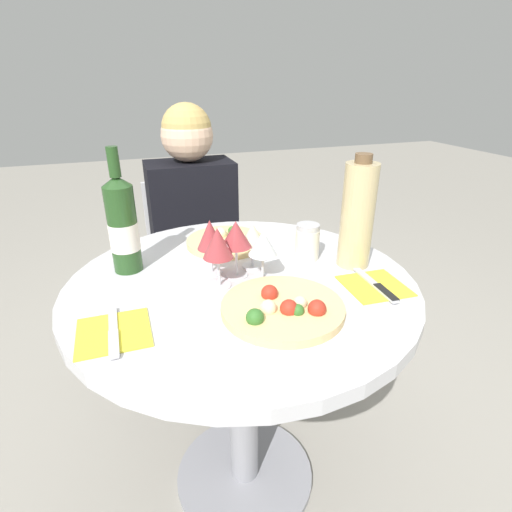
# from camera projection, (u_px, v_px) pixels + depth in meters

# --- Properties ---
(ground_plane) EXTENTS (12.00, 12.00, 0.00)m
(ground_plane) POSITION_uv_depth(u_px,v_px,m) (245.00, 476.00, 1.38)
(ground_plane) COLOR gray
(ground_plane) RESTS_ON ground
(dining_table) EXTENTS (0.92, 0.92, 0.77)m
(dining_table) POSITION_uv_depth(u_px,v_px,m) (242.00, 330.00, 1.13)
(dining_table) COLOR gray
(dining_table) RESTS_ON ground_plane
(chair_behind_diner) EXTENTS (0.38, 0.38, 0.83)m
(chair_behind_diner) POSITION_uv_depth(u_px,v_px,m) (194.00, 274.00, 1.89)
(chair_behind_diner) COLOR silver
(chair_behind_diner) RESTS_ON ground_plane
(seated_diner) EXTENTS (0.35, 0.44, 1.17)m
(seated_diner) POSITION_uv_depth(u_px,v_px,m) (198.00, 258.00, 1.72)
(seated_diner) COLOR black
(seated_diner) RESTS_ON ground_plane
(pizza_large) EXTENTS (0.28, 0.28, 0.05)m
(pizza_large) POSITION_uv_depth(u_px,v_px,m) (283.00, 308.00, 0.91)
(pizza_large) COLOR #E5C17F
(pizza_large) RESTS_ON dining_table
(pizza_small_far) EXTENTS (0.25, 0.25, 0.05)m
(pizza_small_far) POSITION_uv_depth(u_px,v_px,m) (226.00, 241.00, 1.27)
(pizza_small_far) COLOR #E5C17F
(pizza_small_far) RESTS_ON dining_table
(wine_bottle) EXTENTS (0.08, 0.08, 0.34)m
(wine_bottle) POSITION_uv_depth(u_px,v_px,m) (123.00, 226.00, 1.06)
(wine_bottle) COLOR #23471E
(wine_bottle) RESTS_ON dining_table
(tall_carafe) EXTENTS (0.09, 0.09, 0.31)m
(tall_carafe) POSITION_uv_depth(u_px,v_px,m) (357.00, 215.00, 1.08)
(tall_carafe) COLOR tan
(tall_carafe) RESTS_ON dining_table
(sugar_shaker) EXTENTS (0.07, 0.07, 0.11)m
(sugar_shaker) POSITION_uv_depth(u_px,v_px,m) (307.00, 242.00, 1.16)
(sugar_shaker) COLOR silver
(sugar_shaker) RESTS_ON dining_table
(wine_glass_front_left) EXTENTS (0.08, 0.08, 0.16)m
(wine_glass_front_left) POSITION_uv_depth(u_px,v_px,m) (218.00, 244.00, 0.98)
(wine_glass_front_left) COLOR silver
(wine_glass_front_left) RESTS_ON dining_table
(wine_glass_center) EXTENTS (0.08, 0.08, 0.16)m
(wine_glass_center) POSITION_uv_depth(u_px,v_px,m) (236.00, 235.00, 1.03)
(wine_glass_center) COLOR silver
(wine_glass_center) RESTS_ON dining_table
(wine_glass_front_right) EXTENTS (0.08, 0.08, 0.14)m
(wine_glass_front_right) POSITION_uv_depth(u_px,v_px,m) (263.00, 244.00, 1.02)
(wine_glass_front_right) COLOR silver
(wine_glass_front_right) RESTS_ON dining_table
(wine_glass_back_left) EXTENTS (0.07, 0.07, 0.15)m
(wine_glass_back_left) POSITION_uv_depth(u_px,v_px,m) (210.00, 236.00, 1.05)
(wine_glass_back_left) COLOR silver
(wine_glass_back_left) RESTS_ON dining_table
(wine_glass_back_right) EXTENTS (0.07, 0.07, 0.13)m
(wine_glass_back_right) POSITION_uv_depth(u_px,v_px,m) (252.00, 235.00, 1.09)
(wine_glass_back_right) COLOR silver
(wine_glass_back_right) RESTS_ON dining_table
(place_setting_left) EXTENTS (0.15, 0.19, 0.01)m
(place_setting_left) POSITION_uv_depth(u_px,v_px,m) (114.00, 333.00, 0.84)
(place_setting_left) COLOR yellow
(place_setting_left) RESTS_ON dining_table
(place_setting_right) EXTENTS (0.16, 0.19, 0.01)m
(place_setting_right) POSITION_uv_depth(u_px,v_px,m) (375.00, 286.00, 1.02)
(place_setting_right) COLOR yellow
(place_setting_right) RESTS_ON dining_table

